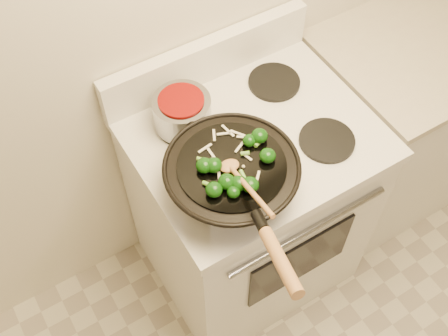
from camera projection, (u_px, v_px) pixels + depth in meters
stove at (249, 205)px, 2.19m from camera, size 0.78×0.67×1.08m
counter_unit at (403, 119)px, 2.46m from camera, size 0.82×0.62×0.91m
wok at (232, 177)px, 1.62m from camera, size 0.40×0.65×0.25m
stirfry at (236, 168)px, 1.55m from camera, size 0.26×0.26×0.04m
wooden_spoon at (241, 180)px, 1.52m from camera, size 0.06×0.26×0.09m
saucepan at (182, 112)px, 1.78m from camera, size 0.19×0.30×0.11m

